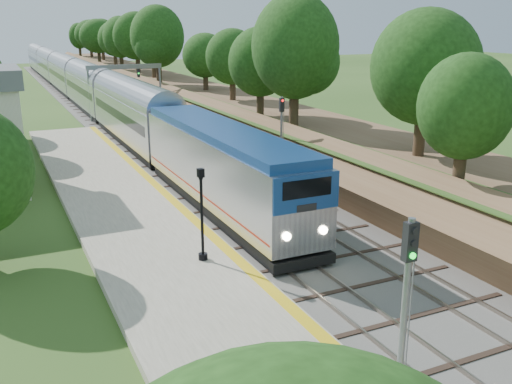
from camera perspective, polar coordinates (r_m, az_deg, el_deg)
name	(u,v)px	position (r m, az deg, el deg)	size (l,w,h in m)	color
trackbed	(114,114)	(71.87, -13.99, 7.62)	(9.50, 170.00, 0.28)	#4C4944
platform	(154,245)	(28.56, -10.17, -5.24)	(6.40, 68.00, 0.38)	gray
yellow_stripe	(208,233)	(29.28, -4.80, -4.06)	(0.55, 68.00, 0.01)	gold
embankment	(180,94)	(73.68, -7.65, 9.65)	(10.64, 170.00, 11.70)	brown
signal_gantry	(125,77)	(66.54, -12.99, 11.13)	(8.40, 0.38, 6.20)	slate
trees_behind_platform	(7,151)	(31.03, -23.62, 3.76)	(7.82, 53.32, 7.21)	#332316
train	(78,84)	(84.82, -17.38, 10.27)	(3.23, 129.53, 4.76)	black
lamppost_far	(202,220)	(25.43, -5.42, -2.79)	(0.42, 0.42, 4.24)	black
signal_platform	(405,303)	(14.99, 14.69, -10.66)	(0.34, 0.27, 5.82)	slate
signal_farside	(281,130)	(39.17, 2.56, 6.25)	(0.32, 0.25, 5.79)	slate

